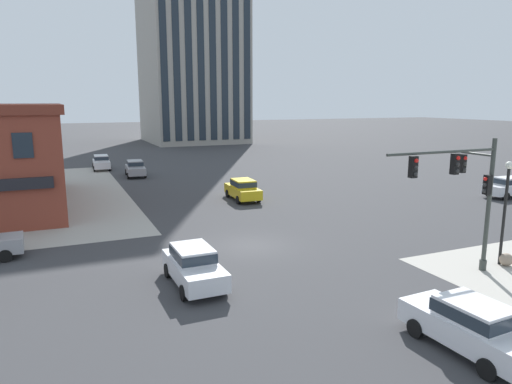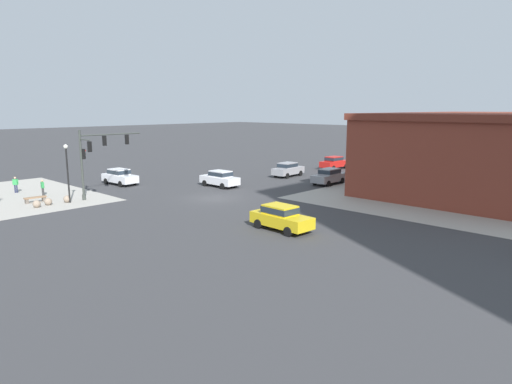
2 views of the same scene
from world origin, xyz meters
The scene contains 16 objects.
ground_plane centered at (0.00, 0.00, 0.00)m, with size 320.00×320.00×0.00m, color #38383A.
traffic_signal_main centered at (7.43, -7.59, 4.05)m, with size 6.09×2.09×6.19m.
bollard_sphere_curb_a centered at (10.10, -7.82, 0.31)m, with size 0.62×0.62×0.62m, color gray.
bollard_sphere_curb_b centered at (11.70, -7.90, 0.31)m, with size 0.62×0.62×0.62m, color gray.
bollard_sphere_curb_c centered at (12.73, -7.63, 0.31)m, with size 0.62×0.62×0.62m, color gray.
bench_near_signal centered at (11.99, -9.85, 0.33)m, with size 1.84×0.64×0.49m.
pedestrian_near_bench centered at (11.50, -15.86, 0.89)m, with size 0.44×0.39×1.57m.
pedestrian_at_curb centered at (10.36, -12.30, 0.87)m, with size 0.21×0.55×1.54m.
street_lamp_corner_near centered at (10.00, -7.55, 3.19)m, with size 0.36×0.36×5.04m.
car_main_northbound_near centered at (-14.71, -3.55, 0.92)m, with size 4.51×2.11×1.68m.
car_main_southbound_near centered at (-13.54, 3.13, 0.92)m, with size 4.45×2.00×1.68m.
car_main_southbound_far centered at (2.11, -12.91, 0.92)m, with size 2.08×4.49×1.68m.
car_cross_eastbound centered at (4.16, 11.42, 0.92)m, with size 2.05×4.48×1.68m.
car_parked_curb centered at (-4.36, -4.13, 0.92)m, with size 1.92×4.42×1.68m.
car_cross_far centered at (-24.26, -3.38, 0.92)m, with size 4.47×2.03×1.68m.
storefront_block_near_corner centered at (-21.93, 16.47, 3.81)m, with size 26.39×17.37×7.60m.
Camera 2 is at (26.59, 30.40, 8.08)m, focal length 31.66 mm.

